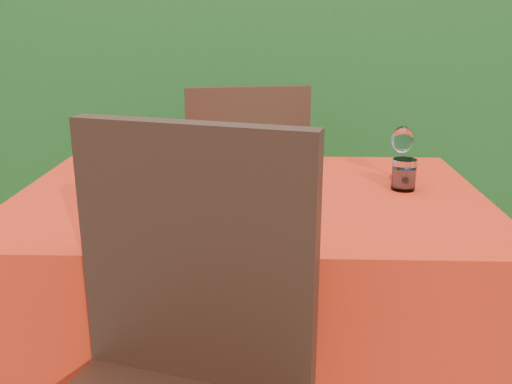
{
  "coord_description": "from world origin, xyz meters",
  "views": [
    {
      "loc": [
        0.07,
        -1.47,
        1.21
      ],
      "look_at": [
        0.02,
        -0.05,
        0.77
      ],
      "focal_mm": 40.0,
      "sensor_mm": 36.0,
      "label": 1
    }
  ],
  "objects_px": {
    "chair_far": "(245,192)",
    "pizza_plate": "(214,203)",
    "wine_glass": "(402,142)",
    "chair_near": "(172,377)",
    "steel_ramekin": "(123,166)",
    "pasta_plate": "(267,158)",
    "fork": "(155,200)",
    "water_glass": "(404,176)"
  },
  "relations": [
    {
      "from": "chair_far",
      "to": "pizza_plate",
      "type": "xyz_separation_m",
      "value": [
        -0.03,
        -0.8,
        0.22
      ]
    },
    {
      "from": "pizza_plate",
      "to": "water_glass",
      "type": "distance_m",
      "value": 0.55
    },
    {
      "from": "chair_near",
      "to": "pasta_plate",
      "type": "height_order",
      "value": "chair_near"
    },
    {
      "from": "chair_far",
      "to": "water_glass",
      "type": "bearing_deg",
      "value": 118.79
    },
    {
      "from": "pizza_plate",
      "to": "chair_near",
      "type": "bearing_deg",
      "value": -94.48
    },
    {
      "from": "chair_near",
      "to": "steel_ramekin",
      "type": "xyz_separation_m",
      "value": [
        -0.29,
        0.83,
        0.17
      ]
    },
    {
      "from": "fork",
      "to": "steel_ramekin",
      "type": "bearing_deg",
      "value": 117.7
    },
    {
      "from": "wine_glass",
      "to": "fork",
      "type": "bearing_deg",
      "value": -160.68
    },
    {
      "from": "chair_far",
      "to": "steel_ramekin",
      "type": "distance_m",
      "value": 0.57
    },
    {
      "from": "pasta_plate",
      "to": "water_glass",
      "type": "distance_m",
      "value": 0.46
    },
    {
      "from": "water_glass",
      "to": "fork",
      "type": "height_order",
      "value": "water_glass"
    },
    {
      "from": "wine_glass",
      "to": "fork",
      "type": "distance_m",
      "value": 0.73
    },
    {
      "from": "chair_near",
      "to": "fork",
      "type": "height_order",
      "value": "chair_near"
    },
    {
      "from": "chair_near",
      "to": "pasta_plate",
      "type": "distance_m",
      "value": 0.95
    },
    {
      "from": "water_glass",
      "to": "fork",
      "type": "bearing_deg",
      "value": -169.46
    },
    {
      "from": "chair_far",
      "to": "pasta_plate",
      "type": "bearing_deg",
      "value": 95.68
    },
    {
      "from": "water_glass",
      "to": "chair_far",
      "type": "bearing_deg",
      "value": 129.27
    },
    {
      "from": "wine_glass",
      "to": "fork",
      "type": "xyz_separation_m",
      "value": [
        -0.68,
        -0.24,
        -0.11
      ]
    },
    {
      "from": "pizza_plate",
      "to": "fork",
      "type": "relative_size",
      "value": 1.99
    },
    {
      "from": "pasta_plate",
      "to": "wine_glass",
      "type": "xyz_separation_m",
      "value": [
        0.39,
        -0.15,
        0.08
      ]
    },
    {
      "from": "pasta_plate",
      "to": "steel_ramekin",
      "type": "xyz_separation_m",
      "value": [
        -0.45,
        -0.08,
        -0.01
      ]
    },
    {
      "from": "wine_glass",
      "to": "steel_ramekin",
      "type": "xyz_separation_m",
      "value": [
        -0.84,
        0.07,
        -0.1
      ]
    },
    {
      "from": "chair_near",
      "to": "pizza_plate",
      "type": "bearing_deg",
      "value": 101.52
    },
    {
      "from": "chair_near",
      "to": "wine_glass",
      "type": "distance_m",
      "value": 0.98
    },
    {
      "from": "water_glass",
      "to": "pizza_plate",
      "type": "bearing_deg",
      "value": -155.67
    },
    {
      "from": "chair_far",
      "to": "wine_glass",
      "type": "distance_m",
      "value": 0.73
    },
    {
      "from": "pasta_plate",
      "to": "water_glass",
      "type": "relative_size",
      "value": 2.77
    },
    {
      "from": "pizza_plate",
      "to": "fork",
      "type": "xyz_separation_m",
      "value": [
        -0.16,
        0.1,
        -0.03
      ]
    },
    {
      "from": "pizza_plate",
      "to": "wine_glass",
      "type": "height_order",
      "value": "wine_glass"
    },
    {
      "from": "pizza_plate",
      "to": "fork",
      "type": "height_order",
      "value": "pizza_plate"
    },
    {
      "from": "pizza_plate",
      "to": "wine_glass",
      "type": "bearing_deg",
      "value": 33.47
    },
    {
      "from": "chair_far",
      "to": "wine_glass",
      "type": "xyz_separation_m",
      "value": [
        0.48,
        -0.46,
        0.3
      ]
    },
    {
      "from": "steel_ramekin",
      "to": "chair_far",
      "type": "bearing_deg",
      "value": 47.77
    },
    {
      "from": "chair_far",
      "to": "pasta_plate",
      "type": "distance_m",
      "value": 0.39
    },
    {
      "from": "chair_far",
      "to": "fork",
      "type": "bearing_deg",
      "value": 63.92
    },
    {
      "from": "wine_glass",
      "to": "water_glass",
      "type": "bearing_deg",
      "value": -97.21
    },
    {
      "from": "chair_near",
      "to": "pasta_plate",
      "type": "relative_size",
      "value": 4.3
    },
    {
      "from": "fork",
      "to": "steel_ramekin",
      "type": "xyz_separation_m",
      "value": [
        -0.16,
        0.3,
        0.01
      ]
    },
    {
      "from": "chair_far",
      "to": "water_glass",
      "type": "xyz_separation_m",
      "value": [
        0.47,
        -0.58,
        0.23
      ]
    },
    {
      "from": "pizza_plate",
      "to": "pasta_plate",
      "type": "relative_size",
      "value": 1.63
    },
    {
      "from": "pasta_plate",
      "to": "wine_glass",
      "type": "distance_m",
      "value": 0.43
    },
    {
      "from": "pasta_plate",
      "to": "water_glass",
      "type": "bearing_deg",
      "value": -34.49
    }
  ]
}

